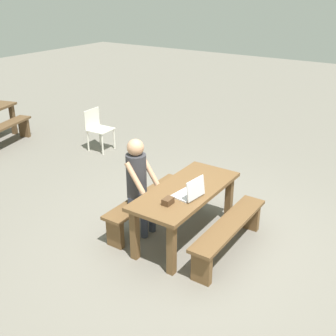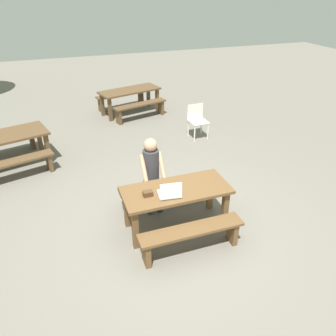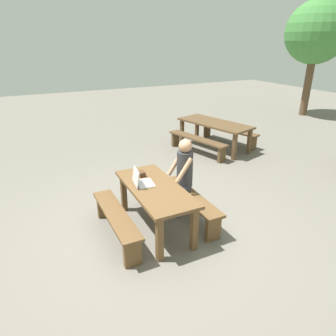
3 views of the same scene
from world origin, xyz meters
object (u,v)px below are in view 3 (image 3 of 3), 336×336
Objects in this scene: picnic_table_front at (155,194)px; person_seated at (183,172)px; laptop at (141,181)px; tree_left at (317,33)px; picnic_table_mid at (214,126)px; small_pouch at (141,174)px.

person_seated reaches higher than picnic_table_front.
laptop is 10.23m from tree_left.
picnic_table_mid is at bearing 133.07° from picnic_table_front.
tree_left is (-4.25, 8.76, 2.29)m from small_pouch.
laptop is at bearing -135.91° from picnic_table_front.
person_seated is at bearing -79.08° from laptop.
picnic_table_mid is at bearing -42.78° from laptop.
person_seated reaches higher than laptop.
picnic_table_front is at bearing -62.21° from picnic_table_mid.
small_pouch is 10.00m from tree_left.
person_seated is (-0.05, 0.76, -0.02)m from laptop.
picnic_table_front is 0.40× the size of tree_left.
picnic_table_mid is at bearing 127.76° from small_pouch.
laptop reaches higher than picnic_table_front.
picnic_table_front is 0.67m from person_seated.
picnic_table_front is 1.26× the size of person_seated.
picnic_table_mid is 0.53× the size of tree_left.
laptop is 0.16× the size of picnic_table_mid.
person_seated is at bearing 109.16° from picnic_table_front.
picnic_table_mid is (-2.73, 3.25, -0.16)m from laptop.
laptop is at bearing -62.85° from tree_left.
small_pouch is (-0.47, -0.03, 0.16)m from picnic_table_front.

